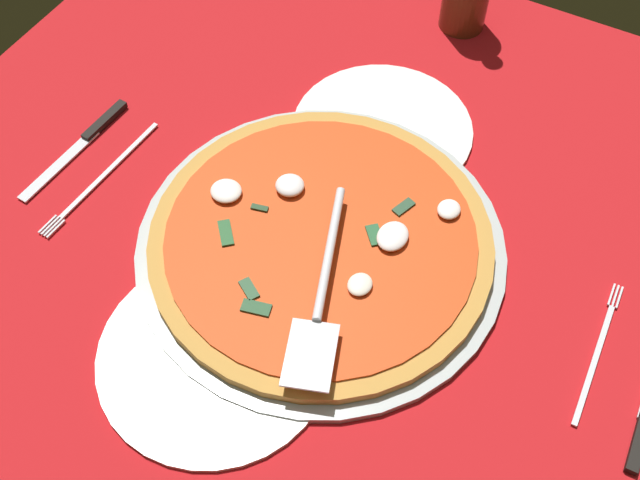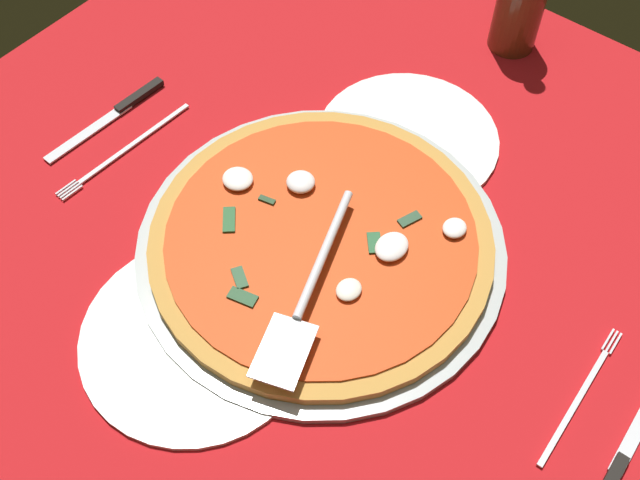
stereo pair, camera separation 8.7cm
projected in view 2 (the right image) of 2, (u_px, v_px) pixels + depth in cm
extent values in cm
cube|color=#B31519|center=(315.00, 248.00, 89.36)|extent=(108.24, 108.24, 0.80)
cylinder|color=#AEB7B8|center=(320.00, 248.00, 88.08)|extent=(42.54, 42.54, 1.32)
cylinder|color=white|center=(197.00, 337.00, 81.73)|extent=(24.97, 24.97, 1.00)
cylinder|color=white|center=(407.00, 139.00, 97.91)|extent=(23.29, 23.29, 1.00)
cylinder|color=#C2883A|center=(320.00, 242.00, 87.01)|extent=(39.35, 39.35, 1.30)
cylinder|color=#CF4015|center=(320.00, 238.00, 86.35)|extent=(35.55, 35.55, 0.30)
ellipsoid|color=white|center=(301.00, 182.00, 89.90)|extent=(3.39, 3.42, 1.37)
ellipsoid|color=white|center=(236.00, 180.00, 90.20)|extent=(3.55, 3.73, 1.12)
ellipsoid|color=white|center=(455.00, 228.00, 86.28)|extent=(2.94, 2.65, 1.05)
ellipsoid|color=white|center=(392.00, 247.00, 84.72)|extent=(4.25, 3.44, 1.24)
ellipsoid|color=silver|center=(349.00, 290.00, 81.74)|extent=(3.02, 2.65, 0.92)
cube|color=#203C20|center=(267.00, 200.00, 89.02)|extent=(1.16, 2.12, 0.30)
cube|color=#20532D|center=(374.00, 243.00, 85.58)|extent=(3.09, 2.99, 0.30)
cube|color=#215227|center=(229.00, 220.00, 87.42)|extent=(3.57, 3.38, 0.30)
cube|color=#27472E|center=(410.00, 219.00, 87.46)|extent=(2.98, 2.06, 0.30)
cube|color=#264C2D|center=(240.00, 278.00, 82.96)|extent=(2.52, 2.99, 0.30)
cube|color=#204726|center=(243.00, 297.00, 81.58)|extent=(2.21, 3.42, 0.30)
cube|color=silver|center=(284.00, 351.00, 76.42)|extent=(8.76, 7.16, 0.30)
cylinder|color=silver|center=(324.00, 252.00, 82.79)|extent=(16.56, 6.65, 1.00)
cube|color=silver|center=(601.00, 425.00, 76.33)|extent=(19.50, 14.27, 0.60)
cube|color=silver|center=(574.00, 406.00, 77.01)|extent=(15.16, 1.17, 0.25)
cube|color=silver|center=(615.00, 344.00, 81.02)|extent=(3.01, 0.33, 0.25)
cube|color=silver|center=(612.00, 342.00, 81.17)|extent=(3.01, 0.33, 0.25)
cube|color=silver|center=(608.00, 339.00, 81.32)|extent=(3.01, 0.33, 0.25)
cube|color=white|center=(121.00, 133.00, 98.75)|extent=(19.48, 14.11, 0.60)
cube|color=silver|center=(135.00, 143.00, 97.28)|extent=(17.87, 1.67, 0.25)
cube|color=silver|center=(66.00, 187.00, 93.12)|extent=(3.01, 0.40, 0.25)
cube|color=silver|center=(68.00, 189.00, 92.95)|extent=(3.01, 0.40, 0.25)
cube|color=silver|center=(70.00, 191.00, 92.78)|extent=(3.01, 0.40, 0.25)
cube|color=silver|center=(72.00, 193.00, 92.62)|extent=(3.01, 0.40, 0.25)
cube|color=black|center=(139.00, 95.00, 101.69)|extent=(7.65, 1.65, 0.80)
cube|color=silver|center=(89.00, 132.00, 98.31)|extent=(13.34, 2.19, 0.25)
cylinder|color=#5A3119|center=(522.00, 11.00, 103.32)|extent=(6.55, 6.55, 12.72)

